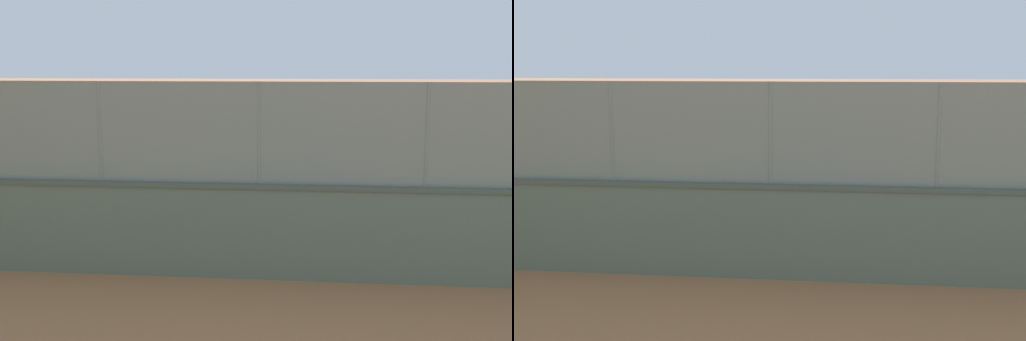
# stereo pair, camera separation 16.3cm
# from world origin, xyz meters

# --- Properties ---
(ground_plane) EXTENTS (260.00, 260.00, 0.00)m
(ground_plane) POSITION_xyz_m (0.00, 0.00, 0.00)
(ground_plane) COLOR #A36B42
(perimeter_wall) EXTENTS (27.64, 0.70, 1.80)m
(perimeter_wall) POSITION_xyz_m (-2.25, 10.17, 0.91)
(perimeter_wall) COLOR slate
(perimeter_wall) RESTS_ON ground_plane
(fence_panel_on_wall) EXTENTS (27.15, 0.37, 1.88)m
(fence_panel_on_wall) POSITION_xyz_m (-2.25, 10.17, 2.74)
(fence_panel_on_wall) COLOR gray
(fence_panel_on_wall) RESTS_ON perimeter_wall
(player_near_wall_returning) EXTENTS (1.18, 0.76, 1.67)m
(player_near_wall_returning) POSITION_xyz_m (5.71, 0.94, 0.99)
(player_near_wall_returning) COLOR navy
(player_near_wall_returning) RESTS_ON ground_plane
(player_crossing_court) EXTENTS (1.17, 0.69, 1.46)m
(player_crossing_court) POSITION_xyz_m (-3.73, 1.70, 0.85)
(player_crossing_court) COLOR navy
(player_crossing_court) RESTS_ON ground_plane
(player_baseline_waiting) EXTENTS (0.73, 0.94, 1.57)m
(player_baseline_waiting) POSITION_xyz_m (0.12, -1.01, 0.92)
(player_baseline_waiting) COLOR #591919
(player_baseline_waiting) RESTS_ON ground_plane
(sports_ball) EXTENTS (0.18, 0.18, 0.18)m
(sports_ball) POSITION_xyz_m (5.23, 2.64, 1.30)
(sports_ball) COLOR yellow
(spare_ball_by_wall) EXTENTS (0.14, 0.14, 0.14)m
(spare_ball_by_wall) POSITION_xyz_m (1.01, 9.55, 0.07)
(spare_ball_by_wall) COLOR yellow
(spare_ball_by_wall) RESTS_ON ground_plane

